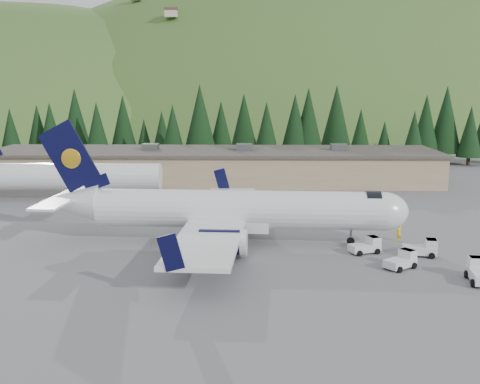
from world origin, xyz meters
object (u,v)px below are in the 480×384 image
baggage_tug_b (423,248)px  baggage_tug_a (367,246)px  second_airliner (57,176)px  airliner (228,211)px  ramp_worker (399,233)px  terminal_building (213,166)px  baggage_tug_d (402,260)px

baggage_tug_b → baggage_tug_a: bearing=177.8°
second_airliner → baggage_tug_a: second_airliner is taller
airliner → ramp_worker: size_ratio=20.57×
second_airliner → terminal_building: 25.55m
second_airliner → baggage_tug_b: 49.40m
baggage_tug_a → baggage_tug_d: 5.08m
baggage_tug_d → ramp_worker: (1.85, 8.94, 0.21)m
baggage_tug_d → ramp_worker: 9.14m
baggage_tug_b → baggage_tug_d: bearing=-117.9°
baggage_tug_b → second_airliner: bearing=156.6°
baggage_tug_b → ramp_worker: ramp_worker is taller
terminal_building → ramp_worker: terminal_building is taller
second_airliner → baggage_tug_a: size_ratio=8.82×
airliner → baggage_tug_d: size_ratio=11.72×
terminal_building → baggage_tug_d: bearing=-67.5°
baggage_tug_d → ramp_worker: bearing=40.6°
baggage_tug_a → airliner: bearing=143.8°
baggage_tug_a → ramp_worker: (3.95, 4.32, 0.21)m
airliner → terminal_building: (-3.95, 37.94, -0.58)m
airliner → baggage_tug_b: (17.83, -4.41, -2.49)m
baggage_tug_a → baggage_tug_b: 4.94m
baggage_tug_b → baggage_tug_d: size_ratio=1.03×
airliner → baggage_tug_a: size_ratio=11.62×
ramp_worker → baggage_tug_a: bearing=4.5°
airliner → ramp_worker: 17.11m
baggage_tug_b → baggage_tug_d: 4.59m
second_airliner → ramp_worker: bearing=-27.3°
terminal_building → ramp_worker: (20.88, -37.09, -1.74)m
baggage_tug_a → baggage_tug_b: size_ratio=0.98×
terminal_building → airliner: bearing=-84.1°
airliner → terminal_building: size_ratio=0.51×
baggage_tug_b → terminal_building: (-21.78, 42.35, 1.91)m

